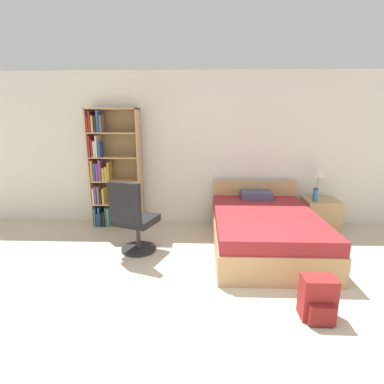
{
  "coord_description": "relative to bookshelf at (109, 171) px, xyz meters",
  "views": [
    {
      "loc": [
        -0.14,
        -1.97,
        1.83
      ],
      "look_at": [
        -0.28,
        1.98,
        0.86
      ],
      "focal_mm": 28.0,
      "sensor_mm": 36.0,
      "label": 1
    }
  ],
  "objects": [
    {
      "name": "water_bottle",
      "position": [
        3.42,
        -0.17,
        -0.35
      ],
      "size": [
        0.08,
        0.08,
        0.23
      ],
      "color": "teal",
      "rests_on": "nightstand"
    },
    {
      "name": "office_chair",
      "position": [
        0.65,
        -1.12,
        -0.49
      ],
      "size": [
        0.62,
        0.68,
        1.05
      ],
      "color": "#232326",
      "rests_on": "ground_plane"
    },
    {
      "name": "ground_plane",
      "position": [
        1.72,
        -2.97,
        -0.97
      ],
      "size": [
        14.0,
        14.0,
        0.0
      ],
      "primitive_type": "plane",
      "color": "beige"
    },
    {
      "name": "table_lamp",
      "position": [
        3.5,
        -0.02,
        -0.02
      ],
      "size": [
        0.22,
        0.22,
        0.55
      ],
      "color": "#B2B2B7",
      "rests_on": "nightstand"
    },
    {
      "name": "bed",
      "position": [
        2.47,
        -0.85,
        -0.7
      ],
      "size": [
        1.43,
        2.09,
        0.79
      ],
      "color": "tan",
      "rests_on": "ground_plane"
    },
    {
      "name": "nightstand",
      "position": [
        3.58,
        -0.05,
        -0.72
      ],
      "size": [
        0.55,
        0.49,
        0.52
      ],
      "color": "tan",
      "rests_on": "ground_plane"
    },
    {
      "name": "bookshelf",
      "position": [
        0.0,
        0.0,
        0.0
      ],
      "size": [
        0.84,
        0.34,
        1.99
      ],
      "color": "tan",
      "rests_on": "ground_plane"
    },
    {
      "name": "backpack_red",
      "position": [
        2.67,
        -2.44,
        -0.78
      ],
      "size": [
        0.31,
        0.27,
        0.41
      ],
      "color": "maroon",
      "rests_on": "ground_plane"
    },
    {
      "name": "wall_back",
      "position": [
        1.72,
        0.26,
        0.33
      ],
      "size": [
        9.0,
        0.06,
        2.6
      ],
      "color": "silver",
      "rests_on": "ground_plane"
    }
  ]
}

